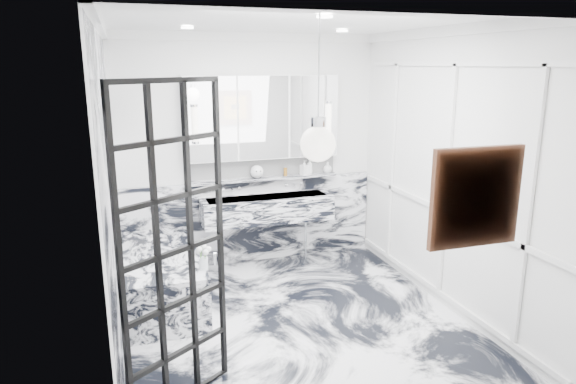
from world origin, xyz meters
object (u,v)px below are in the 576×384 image
object	(u,v)px
crittall_door	(175,252)
trough_sink	(267,209)
mirror_cabinet	(262,118)
bathtub	(163,278)

from	to	relation	value
crittall_door	trough_sink	xyz separation A→B (m)	(1.33, 2.36, -0.44)
mirror_cabinet	bathtub	size ratio (longest dim) A/B	1.15
crittall_door	bathtub	world-z (taller)	crittall_door
trough_sink	bathtub	world-z (taller)	trough_sink
mirror_cabinet	trough_sink	bearing A→B (deg)	-90.00
crittall_door	trough_sink	bearing A→B (deg)	26.63
mirror_cabinet	bathtub	xyz separation A→B (m)	(-1.32, -0.83, -1.54)
crittall_door	mirror_cabinet	world-z (taller)	crittall_door
mirror_cabinet	bathtub	distance (m)	2.20
trough_sink	mirror_cabinet	distance (m)	1.10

